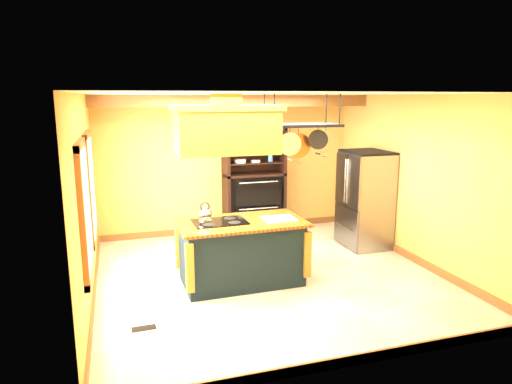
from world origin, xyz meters
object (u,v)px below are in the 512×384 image
kitchen_island (241,251)px  pot_rack (301,133)px  hutch (253,192)px  range_hood (226,128)px  refrigerator (365,202)px

kitchen_island → pot_rack: 1.92m
hutch → range_hood: bearing=-114.9°
kitchen_island → hutch: hutch is taller
kitchen_island → range_hood: 1.79m
range_hood → hutch: size_ratio=0.69×
kitchen_island → hutch: 2.57m
pot_rack → refrigerator: size_ratio=0.69×
hutch → kitchen_island: bearing=-110.9°
kitchen_island → refrigerator: refrigerator is taller
refrigerator → hutch: size_ratio=0.81×
range_hood → pot_rack: (1.10, 0.01, -0.09)m
kitchen_island → range_hood: bearing=179.0°
pot_rack → refrigerator: (1.65, 0.96, -1.33)m
kitchen_island → range_hood: range_hood is taller
kitchen_island → refrigerator: 2.76m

